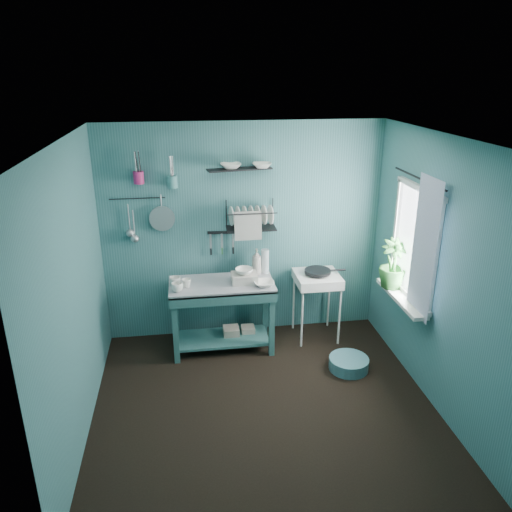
{
  "coord_description": "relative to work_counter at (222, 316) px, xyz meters",
  "views": [
    {
      "loc": [
        -0.65,
        -3.92,
        3.02
      ],
      "look_at": [
        0.05,
        0.85,
        1.2
      ],
      "focal_mm": 35.0,
      "sensor_mm": 36.0,
      "label": 1
    }
  ],
  "objects": [
    {
      "name": "storage_tin_small",
      "position": [
        0.3,
        0.08,
        -0.31
      ],
      "size": [
        0.15,
        0.15,
        0.2
      ],
      "primitive_type": "cube",
      "color": "tan",
      "rests_on": "floor"
    },
    {
      "name": "hotplate_stand",
      "position": [
        1.11,
        0.11,
        -0.01
      ],
      "size": [
        0.59,
        0.59,
        0.8
      ],
      "primitive_type": "cube",
      "rotation": [
        0.0,
        0.0,
        0.21
      ],
      "color": "white",
      "rests_on": "floor"
    },
    {
      "name": "ceiling",
      "position": [
        0.3,
        -1.1,
        2.09
      ],
      "size": [
        3.2,
        3.2,
        0.0
      ],
      "primitive_type": "plane",
      "rotation": [
        3.14,
        0.0,
        0.0
      ],
      "color": "silver",
      "rests_on": "ground"
    },
    {
      "name": "floor_basin",
      "position": [
        1.29,
        -0.64,
        -0.34
      ],
      "size": [
        0.42,
        0.42,
        0.13
      ],
      "primitive_type": "cylinder",
      "color": "teal",
      "rests_on": "floor"
    },
    {
      "name": "utensil_cup_teal",
      "position": [
        -0.48,
        0.32,
        1.47
      ],
      "size": [
        0.11,
        0.11,
        0.13
      ],
      "primitive_type": "cylinder",
      "color": "teal",
      "rests_on": "wall_back"
    },
    {
      "name": "wall_left",
      "position": [
        -1.3,
        -1.1,
        0.84
      ],
      "size": [
        0.0,
        3.0,
        3.0
      ],
      "primitive_type": "plane",
      "rotation": [
        1.57,
        0.0,
        1.57
      ],
      "color": "#34686B",
      "rests_on": "ground"
    },
    {
      "name": "mug_mid",
      "position": [
        -0.38,
        -0.06,
        0.45
      ],
      "size": [
        0.14,
        0.14,
        0.09
      ],
      "primitive_type": "imported",
      "rotation": [
        0.0,
        0.0,
        0.52
      ],
      "color": "white",
      "rests_on": "work_counter"
    },
    {
      "name": "potted_plant",
      "position": [
        1.78,
        -0.41,
        0.69
      ],
      "size": [
        0.31,
        0.31,
        0.53
      ],
      "primitive_type": "imported",
      "rotation": [
        0.0,
        0.0,
        -0.04
      ],
      "color": "#276328",
      "rests_on": "windowsill"
    },
    {
      "name": "ladle_inner",
      "position": [
        -0.92,
        0.36,
        1.02
      ],
      "size": [
        0.01,
        0.01,
        0.3
      ],
      "primitive_type": "cylinder",
      "color": "#AEB2B6",
      "rests_on": "wall_back"
    },
    {
      "name": "ladle_outer",
      "position": [
        -0.97,
        0.36,
        1.09
      ],
      "size": [
        0.01,
        0.01,
        0.3
      ],
      "primitive_type": "cylinder",
      "color": "#AEB2B6",
      "rests_on": "wall_back"
    },
    {
      "name": "utensil_cup_magenta",
      "position": [
        -0.82,
        0.32,
        1.53
      ],
      "size": [
        0.11,
        0.11,
        0.13
      ],
      "primitive_type": "cylinder",
      "color": "#B82163",
      "rests_on": "wall_back"
    },
    {
      "name": "window_glass",
      "position": [
        1.88,
        -0.65,
        0.99
      ],
      "size": [
        0.0,
        1.1,
        1.1
      ],
      "primitive_type": "plane",
      "rotation": [
        1.57,
        0.0,
        1.57
      ],
      "color": "white",
      "rests_on": "wall_right"
    },
    {
      "name": "curtain",
      "position": [
        1.82,
        -0.95,
        1.04
      ],
      "size": [
        0.0,
        1.35,
        1.35
      ],
      "primitive_type": "plane",
      "rotation": [
        1.57,
        0.0,
        1.57
      ],
      "color": "silver",
      "rests_on": "wall_right"
    },
    {
      "name": "tub_bowl",
      "position": [
        0.25,
        -0.02,
        0.54
      ],
      "size": [
        0.2,
        0.19,
        0.06
      ],
      "primitive_type": "imported",
      "color": "white",
      "rests_on": "wash_tub"
    },
    {
      "name": "work_counter",
      "position": [
        0.0,
        0.0,
        0.0
      ],
      "size": [
        1.19,
        0.67,
        0.81
      ],
      "primitive_type": "cube",
      "rotation": [
        0.0,
        0.0,
        -0.09
      ],
      "color": "#2E6160",
      "rests_on": "floor"
    },
    {
      "name": "mug_right",
      "position": [
        -0.5,
        0.0,
        0.45
      ],
      "size": [
        0.17,
        0.17,
        0.1
      ],
      "primitive_type": "imported",
      "rotation": [
        0.0,
        0.0,
        1.05
      ],
      "color": "white",
      "rests_on": "work_counter"
    },
    {
      "name": "windowsill",
      "position": [
        1.8,
        -0.65,
        0.4
      ],
      "size": [
        0.16,
        0.95,
        0.04
      ],
      "primitive_type": "cube",
      "color": "white",
      "rests_on": "wall_right"
    },
    {
      "name": "mug_left",
      "position": [
        -0.48,
        -0.16,
        0.45
      ],
      "size": [
        0.12,
        0.12,
        0.1
      ],
      "primitive_type": "imported",
      "color": "white",
      "rests_on": "work_counter"
    },
    {
      "name": "wall_front",
      "position": [
        0.3,
        -2.6,
        0.84
      ],
      "size": [
        3.2,
        0.0,
        3.2
      ],
      "primitive_type": "plane",
      "rotation": [
        -1.57,
        0.0,
        0.0
      ],
      "color": "#34686B",
      "rests_on": "ground"
    },
    {
      "name": "floor",
      "position": [
        0.3,
        -1.1,
        -0.41
      ],
      "size": [
        3.2,
        3.2,
        0.0
      ],
      "primitive_type": "plane",
      "color": "black",
      "rests_on": "ground"
    },
    {
      "name": "curtain_rod",
      "position": [
        1.84,
        -0.65,
        1.64
      ],
      "size": [
        0.02,
        1.05,
        0.02
      ],
      "primitive_type": "cylinder",
      "rotation": [
        1.57,
        0.0,
        0.0
      ],
      "color": "black",
      "rests_on": "wall_right"
    },
    {
      "name": "hook_rail",
      "position": [
        -0.86,
        0.37,
        1.29
      ],
      "size": [
        0.6,
        0.01,
        0.01
      ],
      "primitive_type": "cylinder",
      "rotation": [
        0.0,
        1.57,
        0.0
      ],
      "color": "black",
      "rests_on": "wall_back"
    },
    {
      "name": "wall_back",
      "position": [
        0.3,
        0.4,
        0.84
      ],
      "size": [
        3.2,
        0.0,
        3.2
      ],
      "primitive_type": "plane",
      "rotation": [
        1.57,
        0.0,
        0.0
      ],
      "color": "#34686B",
      "rests_on": "ground"
    },
    {
      "name": "water_bottle",
      "position": [
        0.52,
        0.22,
        0.55
      ],
      "size": [
        0.09,
        0.09,
        0.28
      ],
      "primitive_type": "cylinder",
      "color": "silver",
      "rests_on": "work_counter"
    },
    {
      "name": "knife_strip",
      "position": [
        0.04,
        0.37,
        0.86
      ],
      "size": [
        0.32,
        0.05,
        0.03
      ],
      "primitive_type": "cube",
      "rotation": [
        0.0,
        0.0,
        -0.09
      ],
      "color": "black",
      "rests_on": "wall_back"
    },
    {
      "name": "colander",
      "position": [
        -0.61,
        0.35,
        1.06
      ],
      "size": [
        0.28,
        0.03,
        0.28
      ],
      "primitive_type": "cylinder",
      "rotation": [
        1.54,
        0.0,
        0.0
      ],
      "color": "#AEB2B6",
      "rests_on": "wall_back"
    },
    {
      "name": "wall_right",
      "position": [
        1.9,
        -1.1,
        0.84
      ],
      "size": [
        0.0,
        3.0,
        3.0
      ],
      "primitive_type": "plane",
      "rotation": [
        1.57,
        0.0,
        -1.57
      ],
      "color": "#34686B",
      "rests_on": "ground"
    },
    {
      "name": "wash_tub",
      "position": [
        0.25,
        -0.02,
        0.46
      ],
      "size": [
        0.28,
        0.22,
        0.1
      ],
      "primitive_type": "cube",
      "color": "#BBB4AB",
      "rests_on": "work_counter"
    },
    {
      "name": "dish_rack",
      "position": [
        0.37,
        0.27,
        1.08
      ],
      "size": [
        0.57,
        0.29,
        0.32
      ],
      "primitive_type": "cube",
      "rotation": [
        0.0,
        0.0,
        -0.09
      ],
      "color": "black",
      "rests_on": "wall_back"
    },
    {
      "name": "shelf_bowl_right",
      "position": [
        0.49,
        0.3,
        1.67
      ],
      "size": [
        0.23,
        0.23,
        0.05
      ],
      "primitive_type": "imported",
      "rotation": [
        0.0,
        0.0,
        -0.11
      ],
      "color": "white",
      "rests_on": "upper_shelf"
    },
    {
      "name": "storage_tin_large",
      "position": [
        0.1,
        0.05,
        -0.3
      ],
      "size": [
        0.18,
        0.18,
        0.22
      ],
      "primitive_type": "cube",
      "color": "tan",
      "rests_on": "floor"
    },
    {
      "name": "frying_pan",
      "position": [
        1.11,
        0.11,
        0.43
      ],
      "size": [
        0.3,
        0.3,
        0.03
      ],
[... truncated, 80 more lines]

